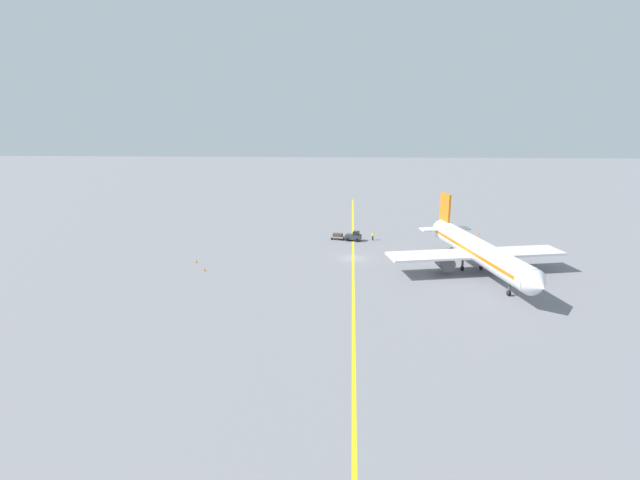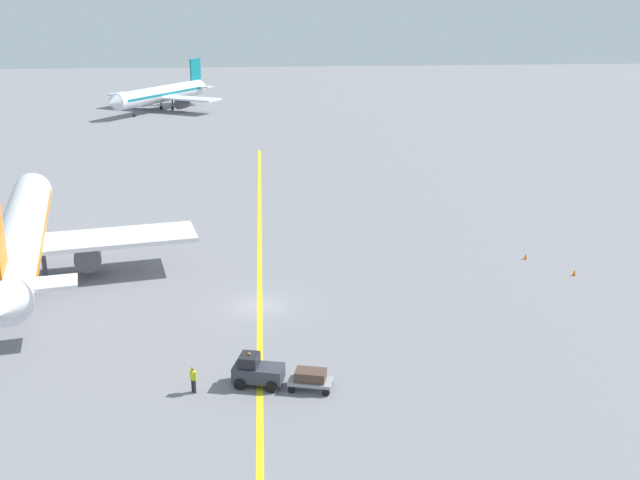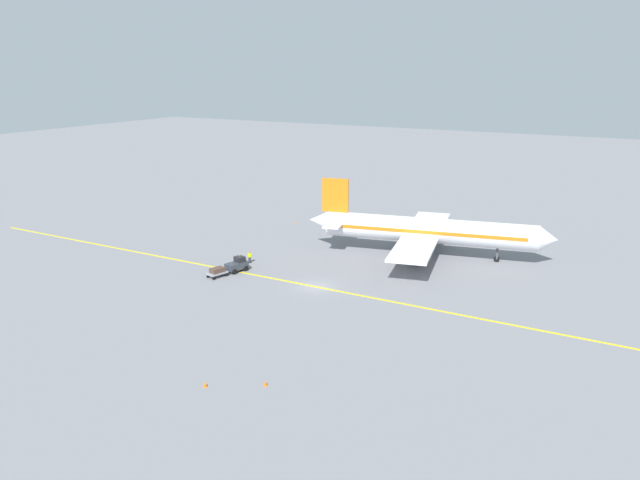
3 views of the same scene
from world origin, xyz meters
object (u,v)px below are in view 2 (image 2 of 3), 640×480
at_px(airplane_distant_taxiing, 162,94).
at_px(ground_crew_worker, 193,379).
at_px(airplane_at_gate, 22,236).
at_px(baggage_cart_trailing, 311,378).
at_px(traffic_cone_near_nose, 526,256).
at_px(traffic_cone_mid_apron, 574,273).
at_px(baggage_tug_dark, 257,371).

bearing_deg(airplane_distant_taxiing, ground_crew_worker, -83.12).
bearing_deg(airplane_at_gate, airplane_distant_taxiing, 89.31).
bearing_deg(airplane_at_gate, baggage_cart_trailing, -42.91).
xyz_separation_m(traffic_cone_near_nose, traffic_cone_mid_apron, (2.63, -4.41, 0.00)).
bearing_deg(baggage_tug_dark, airplane_at_gate, 133.87).
distance_m(baggage_cart_trailing, traffic_cone_near_nose, 30.02).
bearing_deg(baggage_tug_dark, ground_crew_worker, -170.91).
bearing_deg(traffic_cone_near_nose, baggage_tug_dark, -139.73).
xyz_separation_m(baggage_tug_dark, baggage_cart_trailing, (3.18, -0.87, -0.14)).
height_order(ground_crew_worker, traffic_cone_near_nose, ground_crew_worker).
distance_m(airplane_distant_taxiing, traffic_cone_mid_apron, 108.73).
relative_size(airplane_distant_taxiing, baggage_cart_trailing, 10.03).
height_order(baggage_cart_trailing, traffic_cone_mid_apron, baggage_cart_trailing).
xyz_separation_m(ground_crew_worker, traffic_cone_near_nose, (27.99, 21.13, -0.63)).
height_order(airplane_at_gate, baggage_cart_trailing, airplane_at_gate).
distance_m(ground_crew_worker, traffic_cone_mid_apron, 34.89).
height_order(baggage_tug_dark, traffic_cone_near_nose, baggage_tug_dark).
bearing_deg(traffic_cone_near_nose, traffic_cone_mid_apron, -59.17).
distance_m(airplane_at_gate, baggage_cart_trailing, 30.27).
distance_m(baggage_cart_trailing, ground_crew_worker, 6.95).
relative_size(ground_crew_worker, traffic_cone_mid_apron, 3.05).
distance_m(baggage_tug_dark, baggage_cart_trailing, 3.30).
height_order(traffic_cone_near_nose, traffic_cone_mid_apron, same).
bearing_deg(ground_crew_worker, airplane_at_gate, 126.76).
bearing_deg(ground_crew_worker, traffic_cone_near_nose, 37.05).
bearing_deg(baggage_tug_dark, baggage_cart_trailing, -15.23).
height_order(airplane_distant_taxiing, baggage_tug_dark, airplane_distant_taxiing).
relative_size(baggage_tug_dark, traffic_cone_mid_apron, 5.98).
bearing_deg(ground_crew_worker, traffic_cone_mid_apron, 28.64).
relative_size(baggage_cart_trailing, traffic_cone_near_nose, 5.23).
bearing_deg(baggage_cart_trailing, traffic_cone_mid_apron, 35.66).
bearing_deg(airplane_at_gate, traffic_cone_mid_apron, -4.40).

